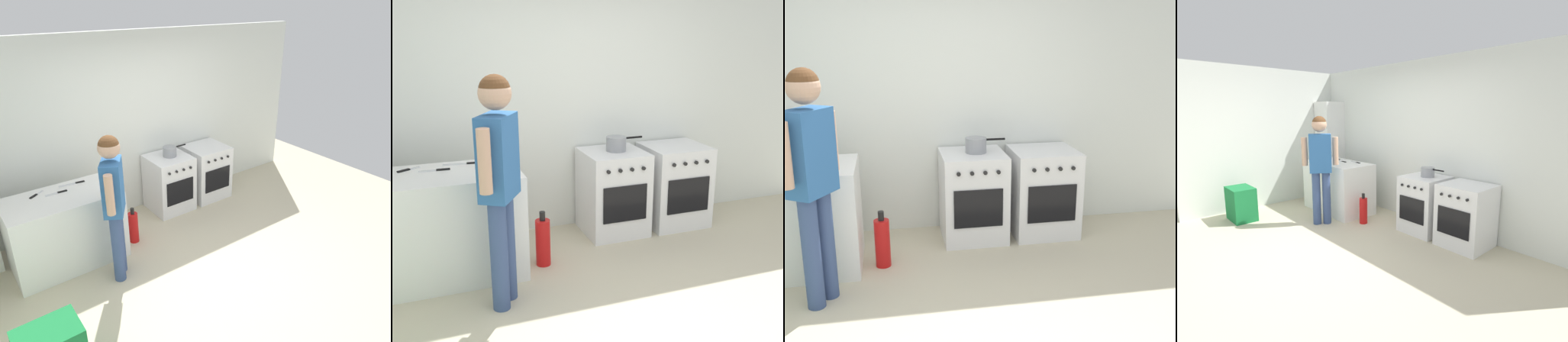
# 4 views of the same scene
# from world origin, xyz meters

# --- Properties ---
(ground_plane) EXTENTS (8.00, 8.00, 0.00)m
(ground_plane) POSITION_xyz_m (0.00, 0.00, 0.00)
(ground_plane) COLOR beige
(back_wall) EXTENTS (6.00, 0.10, 2.60)m
(back_wall) POSITION_xyz_m (0.00, 1.95, 1.30)
(back_wall) COLOR silver
(back_wall) RESTS_ON ground
(counter_unit) EXTENTS (1.30, 0.70, 0.90)m
(counter_unit) POSITION_xyz_m (-1.35, 1.20, 0.45)
(counter_unit) COLOR white
(counter_unit) RESTS_ON ground
(oven_left) EXTENTS (0.60, 0.62, 0.85)m
(oven_left) POSITION_xyz_m (0.35, 1.58, 0.43)
(oven_left) COLOR white
(oven_left) RESTS_ON ground
(oven_right) EXTENTS (0.62, 0.62, 0.85)m
(oven_right) POSITION_xyz_m (1.05, 1.58, 0.43)
(oven_right) COLOR white
(oven_right) RESTS_ON ground
(pot) EXTENTS (0.38, 0.20, 0.14)m
(pot) POSITION_xyz_m (0.38, 1.59, 0.92)
(pot) COLOR gray
(pot) RESTS_ON oven_left
(knife_chef) EXTENTS (0.31, 0.07, 0.01)m
(knife_chef) POSITION_xyz_m (-1.12, 1.43, 0.90)
(knife_chef) COLOR silver
(knife_chef) RESTS_ON counter_unit
(knife_utility) EXTENTS (0.25, 0.04, 0.01)m
(knife_utility) POSITION_xyz_m (-1.36, 1.30, 0.90)
(knife_utility) COLOR silver
(knife_utility) RESTS_ON counter_unit
(knife_paring) EXTENTS (0.19, 0.14, 0.01)m
(knife_paring) POSITION_xyz_m (-1.58, 1.39, 0.91)
(knife_paring) COLOR silver
(knife_paring) RESTS_ON counter_unit
(person) EXTENTS (0.35, 0.50, 1.73)m
(person) POSITION_xyz_m (-0.96, 0.59, 1.05)
(person) COLOR #384C7A
(person) RESTS_ON ground
(fire_extinguisher) EXTENTS (0.13, 0.13, 0.50)m
(fire_extinguisher) POSITION_xyz_m (-0.52, 1.10, 0.22)
(fire_extinguisher) COLOR red
(fire_extinguisher) RESTS_ON ground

